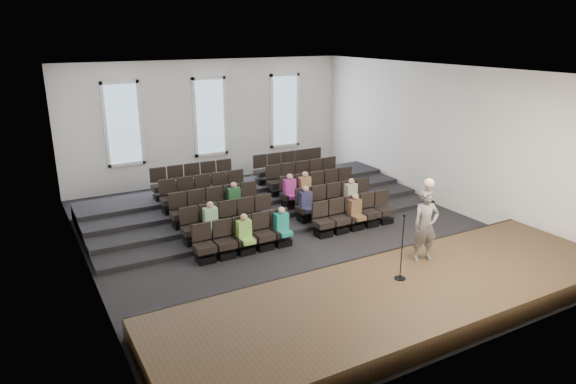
% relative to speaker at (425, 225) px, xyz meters
% --- Properties ---
extents(ground, '(14.00, 14.00, 0.00)m').
position_rel_speaker_xyz_m(ground, '(-1.44, 4.17, -1.43)').
color(ground, black).
rests_on(ground, ground).
extents(ceiling, '(12.00, 14.00, 0.02)m').
position_rel_speaker_xyz_m(ceiling, '(-1.44, 4.17, 3.58)').
color(ceiling, white).
rests_on(ceiling, ground).
extents(wall_back, '(12.00, 0.04, 5.00)m').
position_rel_speaker_xyz_m(wall_back, '(-1.44, 11.19, 1.07)').
color(wall_back, silver).
rests_on(wall_back, ground).
extents(wall_front, '(12.00, 0.04, 5.00)m').
position_rel_speaker_xyz_m(wall_front, '(-1.44, -2.85, 1.07)').
color(wall_front, silver).
rests_on(wall_front, ground).
extents(wall_left, '(0.04, 14.00, 5.00)m').
position_rel_speaker_xyz_m(wall_left, '(-7.46, 4.17, 1.07)').
color(wall_left, silver).
rests_on(wall_left, ground).
extents(wall_right, '(0.04, 14.00, 5.00)m').
position_rel_speaker_xyz_m(wall_right, '(4.58, 4.17, 1.07)').
color(wall_right, silver).
rests_on(wall_right, ground).
extents(stage, '(11.80, 3.60, 0.50)m').
position_rel_speaker_xyz_m(stage, '(-1.44, -0.93, -1.18)').
color(stage, '#3F2D1B').
rests_on(stage, ground).
extents(stage_lip, '(11.80, 0.06, 0.52)m').
position_rel_speaker_xyz_m(stage_lip, '(-1.44, 0.84, -1.18)').
color(stage_lip, black).
rests_on(stage_lip, ground).
extents(risers, '(11.80, 4.80, 0.60)m').
position_rel_speaker_xyz_m(risers, '(-1.44, 7.34, -1.23)').
color(risers, black).
rests_on(risers, ground).
extents(seating_rows, '(6.80, 4.70, 1.67)m').
position_rel_speaker_xyz_m(seating_rows, '(-1.44, 5.71, -0.75)').
color(seating_rows, black).
rests_on(seating_rows, ground).
extents(windows, '(8.44, 0.10, 3.24)m').
position_rel_speaker_xyz_m(windows, '(-1.44, 11.12, 1.27)').
color(windows, white).
rests_on(windows, wall_back).
extents(audience, '(5.45, 2.64, 1.10)m').
position_rel_speaker_xyz_m(audience, '(-1.36, 4.62, -0.60)').
color(audience, '#8ACB51').
rests_on(audience, seating_rows).
extents(speaker, '(0.77, 0.60, 1.86)m').
position_rel_speaker_xyz_m(speaker, '(0.00, 0.00, 0.00)').
color(speaker, '#615E5C').
rests_on(speaker, stage).
extents(mic_stand, '(0.27, 0.27, 1.62)m').
position_rel_speaker_xyz_m(mic_stand, '(-1.22, -0.55, -0.45)').
color(mic_stand, black).
rests_on(mic_stand, stage).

